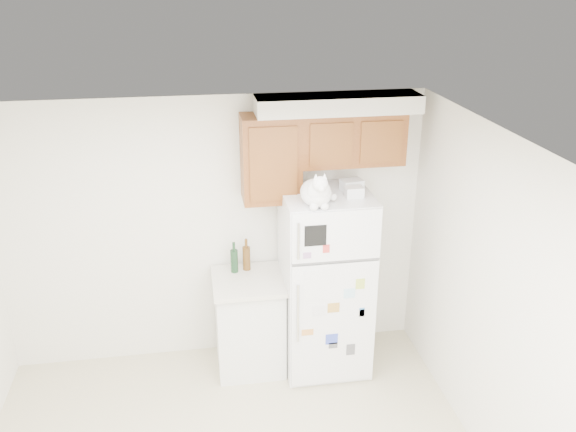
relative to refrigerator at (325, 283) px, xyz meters
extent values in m
cube|color=silver|center=(-0.95, 0.39, 0.40)|extent=(3.80, 0.04, 2.50)
cube|color=silver|center=(0.95, -1.61, 0.40)|extent=(0.04, 4.00, 2.50)
cube|color=white|center=(-0.95, -1.61, 1.65)|extent=(3.80, 4.00, 0.04)
cube|color=brown|center=(0.25, 0.22, 1.27)|extent=(0.90, 0.33, 0.45)
cube|color=brown|center=(-0.45, 0.22, 1.12)|extent=(0.50, 0.33, 0.75)
cube|color=silver|center=(0.12, 0.23, 1.57)|extent=(1.40, 0.37, 0.15)
cube|color=white|center=(0.00, 0.01, 0.00)|extent=(0.76, 0.72, 1.70)
cube|color=white|center=(0.00, -0.36, 0.62)|extent=(0.74, 0.03, 0.44)
cube|color=white|center=(0.00, -0.36, -0.22)|extent=(0.74, 0.03, 1.19)
cube|color=#59595B|center=(0.00, -0.36, 0.40)|extent=(0.74, 0.03, 0.02)
cylinder|color=silver|center=(-0.32, -0.39, 0.62)|extent=(0.02, 0.02, 0.32)
cylinder|color=silver|center=(-0.32, -0.39, -0.05)|extent=(0.02, 0.02, 0.55)
cube|color=black|center=(-0.18, -0.38, 0.65)|extent=(0.18, 0.00, 0.18)
cube|color=white|center=(-0.16, -0.38, 0.20)|extent=(0.22, 0.00, 0.28)
cube|color=#515157|center=(0.16, -0.38, -0.47)|extent=(0.08, 0.00, 0.11)
cube|color=#B1C846|center=(0.21, -0.38, 0.18)|extent=(0.08, 0.00, 0.10)
cube|color=#3648BD|center=(-0.02, -0.38, -0.35)|extent=(0.11, 0.00, 0.10)
cube|color=#3575BC|center=(0.24, -0.38, -0.10)|extent=(0.05, 0.00, 0.08)
cube|color=#DA9044|center=(-0.23, -0.38, -0.26)|extent=(0.10, 0.00, 0.06)
cube|color=#4D4E52|center=(0.00, -0.38, -0.41)|extent=(0.08, 0.00, 0.06)
cube|color=#A275A4|center=(-0.25, -0.38, 0.48)|extent=(0.07, 0.00, 0.05)
cube|color=#A7D6ED|center=(0.12, -0.38, 0.09)|extent=(0.10, 0.00, 0.09)
cube|color=red|center=(-0.09, -0.38, 0.53)|extent=(0.06, 0.00, 0.07)
cube|color=#BA8A3A|center=(-0.01, -0.38, -0.03)|extent=(0.10, 0.00, 0.09)
cube|color=silver|center=(-0.14, -0.38, -0.05)|extent=(0.11, 0.00, 0.10)
cube|color=white|center=(0.23, -0.38, -0.13)|extent=(0.09, 0.00, 0.10)
cube|color=white|center=(-0.69, 0.07, -0.41)|extent=(0.60, 0.60, 0.88)
cube|color=silver|center=(-0.69, 0.05, 0.05)|extent=(0.64, 0.64, 0.04)
ellipsoid|color=white|center=(-0.15, -0.21, 0.95)|extent=(0.25, 0.34, 0.21)
ellipsoid|color=white|center=(-0.15, -0.30, 1.00)|extent=(0.18, 0.15, 0.20)
sphere|color=white|center=(-0.15, -0.36, 1.08)|extent=(0.13, 0.13, 0.13)
cone|color=white|center=(-0.18, -0.36, 1.14)|extent=(0.04, 0.04, 0.05)
cone|color=white|center=(-0.11, -0.36, 1.14)|extent=(0.04, 0.04, 0.05)
cone|color=#D88C8C|center=(-0.18, -0.36, 1.13)|extent=(0.02, 0.02, 0.03)
cone|color=#D88C8C|center=(-0.11, -0.36, 1.13)|extent=(0.02, 0.02, 0.03)
sphere|color=white|center=(-0.15, -0.41, 1.06)|extent=(0.05, 0.05, 0.05)
sphere|color=white|center=(-0.19, -0.34, 0.88)|extent=(0.07, 0.07, 0.07)
sphere|color=white|center=(-0.10, -0.34, 0.88)|extent=(0.07, 0.07, 0.07)
cylinder|color=white|center=(-0.04, -0.09, 0.88)|extent=(0.16, 0.21, 0.07)
cube|color=white|center=(0.22, 0.06, 0.90)|extent=(0.20, 0.16, 0.10)
cube|color=white|center=(0.20, -0.09, 0.89)|extent=(0.15, 0.12, 0.09)
camera|label=1|loc=(-1.11, -4.72, 2.66)|focal=38.00mm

